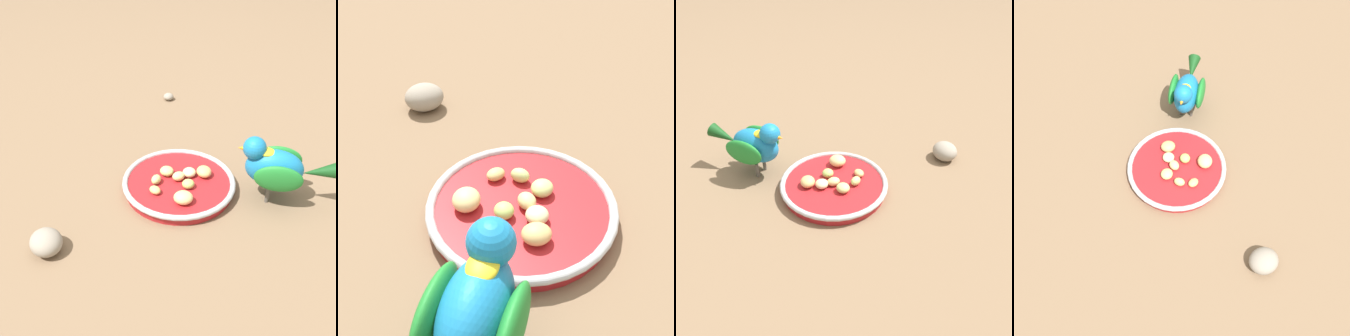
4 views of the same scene
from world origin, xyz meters
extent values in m
plane|color=#7A6047|center=(0.00, 0.00, 0.00)|extent=(4.00, 4.00, 0.00)
cylinder|color=#AD1E23|center=(0.01, 0.00, 0.01)|extent=(0.22, 0.22, 0.02)
torus|color=#B7BABF|center=(0.01, 0.00, 0.02)|extent=(0.23, 0.23, 0.01)
ellipsoid|color=tan|center=(0.04, -0.05, 0.03)|extent=(0.03, 0.03, 0.01)
ellipsoid|color=#E5C67F|center=(0.07, 0.00, 0.03)|extent=(0.04, 0.04, 0.02)
ellipsoid|color=#B2CC66|center=(0.03, 0.02, 0.03)|extent=(0.03, 0.03, 0.02)
ellipsoid|color=#E5C67F|center=(0.00, 0.00, 0.03)|extent=(0.03, 0.03, 0.02)
ellipsoid|color=tan|center=(-0.01, 0.05, 0.03)|extent=(0.04, 0.03, 0.02)
ellipsoid|color=#C6D17A|center=(0.01, -0.05, 0.03)|extent=(0.03, 0.03, 0.02)
ellipsoid|color=#C6D17A|center=(-0.02, -0.02, 0.03)|extent=(0.04, 0.04, 0.02)
ellipsoid|color=beige|center=(-0.01, 0.02, 0.03)|extent=(0.03, 0.03, 0.02)
cylinder|color=#59544C|center=(0.06, 0.17, 0.02)|extent=(0.01, 0.01, 0.03)
cylinder|color=#59544C|center=(0.04, 0.17, 0.02)|extent=(0.01, 0.01, 0.03)
ellipsoid|color=#197AB7|center=(0.05, 0.17, 0.07)|extent=(0.09, 0.12, 0.08)
ellipsoid|color=#1E7F2D|center=(0.09, 0.17, 0.07)|extent=(0.05, 0.09, 0.06)
ellipsoid|color=#1E7F2D|center=(0.02, 0.19, 0.07)|extent=(0.05, 0.09, 0.06)
cone|color=#144719|center=(0.08, 0.25, 0.08)|extent=(0.05, 0.08, 0.05)
sphere|color=#197AB7|center=(0.04, 0.14, 0.11)|extent=(0.05, 0.05, 0.04)
cone|color=orange|center=(0.03, 0.12, 0.11)|extent=(0.02, 0.02, 0.02)
ellipsoid|color=yellow|center=(0.05, 0.16, 0.11)|extent=(0.04, 0.04, 0.01)
ellipsoid|color=gray|center=(0.15, -0.24, 0.02)|extent=(0.08, 0.07, 0.04)
camera|label=1|loc=(0.68, -0.09, 0.54)|focal=45.78mm
camera|label=2|loc=(0.03, 0.40, 0.41)|focal=51.06mm
camera|label=3|loc=(-0.64, -0.09, 0.54)|focal=42.27mm
camera|label=4|loc=(-0.05, -0.50, 0.78)|focal=42.69mm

